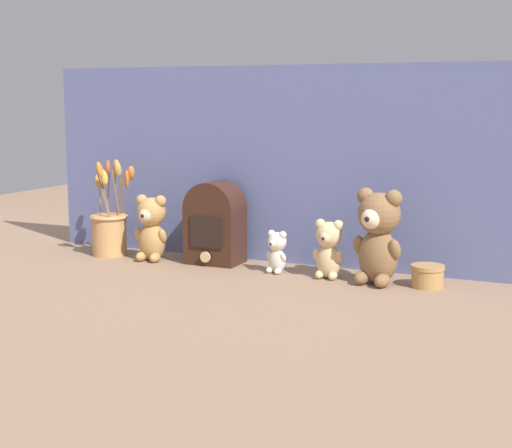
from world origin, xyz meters
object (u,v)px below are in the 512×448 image
object	(u,v)px
teddy_bear_large	(378,235)
teddy_bear_small	(329,248)
teddy_bear_medium	(151,226)
decorative_tin_tall	(428,276)
flower_vase	(110,227)
teddy_bear_tiny	(277,251)
vintage_radio	(215,222)

from	to	relation	value
teddy_bear_large	teddy_bear_small	size ratio (longest dim) A/B	1.56
teddy_bear_medium	decorative_tin_tall	xyz separation A→B (m)	(0.88, 0.01, -0.08)
teddy_bear_small	flower_vase	bearing A→B (deg)	178.62
teddy_bear_tiny	decorative_tin_tall	world-z (taller)	teddy_bear_tiny
teddy_bear_medium	flower_vase	world-z (taller)	flower_vase
teddy_bear_small	teddy_bear_tiny	bearing A→B (deg)	179.19
teddy_bear_medium	teddy_bear_large	bearing A→B (deg)	-0.87
teddy_bear_tiny	vintage_radio	size ratio (longest dim) A/B	0.49
teddy_bear_small	decorative_tin_tall	world-z (taller)	teddy_bear_small
teddy_bear_small	teddy_bear_tiny	world-z (taller)	teddy_bear_small
teddy_bear_tiny	flower_vase	distance (m)	0.60
flower_vase	decorative_tin_tall	distance (m)	1.05
teddy_bear_small	flower_vase	distance (m)	0.77
flower_vase	decorative_tin_tall	xyz separation A→B (m)	(1.05, -0.01, -0.06)
teddy_bear_medium	teddy_bear_tiny	bearing A→B (deg)	0.08
vintage_radio	teddy_bear_small	bearing A→B (deg)	-7.64
vintage_radio	decorative_tin_tall	xyz separation A→B (m)	(0.68, -0.04, -0.10)
flower_vase	decorative_tin_tall	world-z (taller)	flower_vase
teddy_bear_large	teddy_bear_medium	xyz separation A→B (m)	(-0.74, 0.01, -0.03)
teddy_bear_medium	decorative_tin_tall	bearing A→B (deg)	0.66
teddy_bear_large	decorative_tin_tall	xyz separation A→B (m)	(0.14, 0.02, -0.11)
teddy_bear_medium	flower_vase	bearing A→B (deg)	174.37
vintage_radio	teddy_bear_medium	bearing A→B (deg)	-165.81
teddy_bear_large	flower_vase	size ratio (longest dim) A/B	0.84
teddy_bear_small	decorative_tin_tall	xyz separation A→B (m)	(0.28, 0.01, -0.06)
vintage_radio	decorative_tin_tall	world-z (taller)	vintage_radio
decorative_tin_tall	teddy_bear_large	bearing A→B (deg)	-171.08
teddy_bear_large	flower_vase	world-z (taller)	flower_vase
teddy_bear_medium	teddy_bear_tiny	size ratio (longest dim) A/B	1.65
teddy_bear_large	flower_vase	xyz separation A→B (m)	(-0.91, 0.03, -0.05)
teddy_bear_large	flower_vase	distance (m)	0.91
teddy_bear_large	teddy_bear_medium	world-z (taller)	teddy_bear_large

